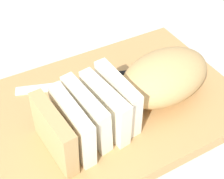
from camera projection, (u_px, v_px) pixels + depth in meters
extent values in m
plane|color=beige|center=(112.00, 110.00, 0.56)|extent=(3.00, 3.00, 0.00)
cube|color=tan|center=(112.00, 106.00, 0.55)|extent=(0.48, 0.34, 0.03)
ellipsoid|color=tan|center=(165.00, 77.00, 0.53)|extent=(0.19, 0.12, 0.09)
cube|color=#F2E8CC|center=(118.00, 98.00, 0.49)|extent=(0.03, 0.11, 0.09)
cube|color=#F2E8CC|center=(105.00, 108.00, 0.47)|extent=(0.03, 0.11, 0.09)
cube|color=#F2E8CC|center=(87.00, 113.00, 0.47)|extent=(0.03, 0.11, 0.09)
cube|color=#F2E8CC|center=(72.00, 125.00, 0.45)|extent=(0.03, 0.11, 0.09)
cube|color=tan|center=(54.00, 133.00, 0.44)|extent=(0.03, 0.11, 0.09)
cube|color=silver|center=(63.00, 86.00, 0.57)|extent=(0.18, 0.09, 0.00)
cylinder|color=black|center=(125.00, 76.00, 0.58)|extent=(0.07, 0.04, 0.02)
cube|color=silver|center=(109.00, 78.00, 0.58)|extent=(0.03, 0.03, 0.02)
sphere|color=#996633|center=(124.00, 84.00, 0.57)|extent=(0.01, 0.01, 0.01)
sphere|color=#996633|center=(81.00, 109.00, 0.53)|extent=(0.00, 0.00, 0.00)
sphere|color=#996633|center=(129.00, 106.00, 0.53)|extent=(0.01, 0.01, 0.01)
sphere|color=#996633|center=(129.00, 112.00, 0.52)|extent=(0.00, 0.00, 0.00)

